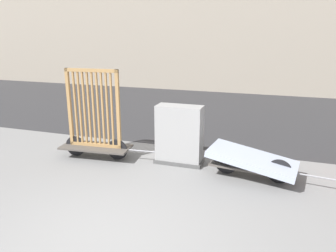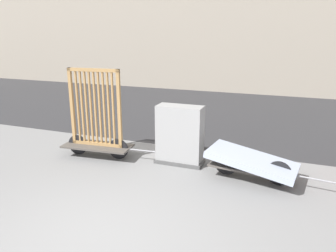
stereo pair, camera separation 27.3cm
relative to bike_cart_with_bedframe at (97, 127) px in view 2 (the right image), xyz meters
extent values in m
plane|color=slate|center=(1.72, -2.73, -0.70)|extent=(60.00, 60.00, 0.00)
cube|color=#2D2D30|center=(1.72, 5.29, -0.69)|extent=(56.00, 8.03, 0.01)
cube|color=#4C4742|center=(-0.01, 0.00, -0.44)|extent=(1.62, 0.76, 0.04)
cylinder|color=black|center=(0.50, 0.04, -0.46)|extent=(0.47, 0.07, 0.47)
cylinder|color=black|center=(-0.52, -0.04, -0.46)|extent=(0.47, 0.07, 0.47)
cylinder|color=gray|center=(1.13, 0.09, -0.44)|extent=(0.70, 0.09, 0.03)
cube|color=#A87F4C|center=(-0.01, 0.00, -0.39)|extent=(1.23, 0.17, 0.07)
cube|color=#A87F4C|center=(-0.01, 0.00, 1.28)|extent=(1.23, 0.17, 0.07)
cube|color=#A87F4C|center=(-0.58, -0.05, 0.45)|extent=(0.08, 0.08, 1.74)
cube|color=#A87F4C|center=(0.57, 0.05, 0.45)|extent=(0.08, 0.08, 1.74)
cube|color=#A87F4C|center=(-0.44, -0.04, 0.45)|extent=(0.04, 0.05, 1.67)
cube|color=#A87F4C|center=(-0.33, -0.03, 0.45)|extent=(0.04, 0.05, 1.67)
cube|color=#A87F4C|center=(-0.22, -0.02, 0.45)|extent=(0.04, 0.05, 1.67)
cube|color=#A87F4C|center=(-0.11, -0.01, 0.45)|extent=(0.04, 0.05, 1.67)
cube|color=#A87F4C|center=(-0.01, 0.00, 0.45)|extent=(0.04, 0.05, 1.67)
cube|color=#A87F4C|center=(0.10, 0.01, 0.45)|extent=(0.04, 0.05, 1.67)
cube|color=#A87F4C|center=(0.21, 0.02, 0.45)|extent=(0.04, 0.05, 1.67)
cube|color=#A87F4C|center=(0.32, 0.03, 0.45)|extent=(0.04, 0.05, 1.67)
cube|color=#A87F4C|center=(0.43, 0.04, 0.45)|extent=(0.04, 0.05, 1.67)
cube|color=#4C4742|center=(3.44, 0.00, -0.44)|extent=(1.64, 0.83, 0.04)
cylinder|color=black|center=(3.95, -0.07, -0.46)|extent=(0.47, 0.09, 0.47)
cylinder|color=black|center=(2.93, 0.06, -0.46)|extent=(0.47, 0.09, 0.47)
cylinder|color=gray|center=(4.57, -0.14, -0.44)|extent=(0.70, 0.12, 0.03)
cube|color=#9EA8BC|center=(3.44, 0.00, -0.30)|extent=(1.77, 1.08, 0.36)
cube|color=#4C4C4C|center=(1.87, 0.30, -0.66)|extent=(1.04, 0.47, 0.08)
cube|color=gray|center=(1.87, 0.30, -0.06)|extent=(0.98, 0.41, 1.28)
camera|label=1|loc=(3.75, -6.12, 2.07)|focal=35.00mm
camera|label=2|loc=(4.01, -6.03, 2.07)|focal=35.00mm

